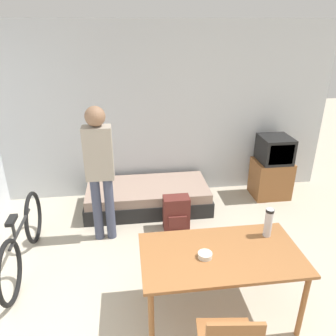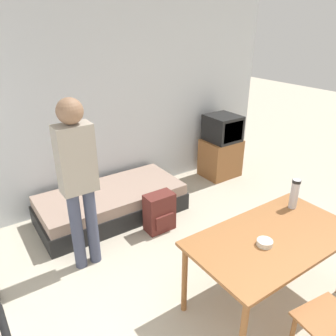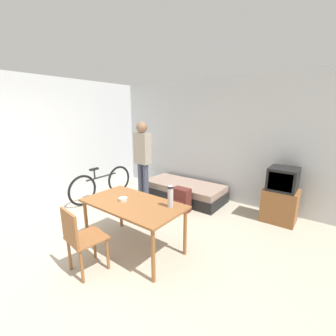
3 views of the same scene
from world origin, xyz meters
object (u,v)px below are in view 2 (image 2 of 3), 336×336
object	(u,v)px
tv	(221,147)
mate_bowl	(265,243)
dining_table	(273,243)
person_standing	(78,175)
backpack	(160,212)
daybed	(112,203)
thermos_flask	(295,193)

from	to	relation	value
tv	mate_bowl	bearing A→B (deg)	-126.02
dining_table	person_standing	world-z (taller)	person_standing
dining_table	mate_bowl	bearing A→B (deg)	-166.80
mate_bowl	backpack	xyz separation A→B (m)	(-0.02, 1.54, -0.51)
person_standing	mate_bowl	xyz separation A→B (m)	(0.98, -1.45, -0.30)
daybed	mate_bowl	bearing A→B (deg)	-80.40
tv	backpack	size ratio (longest dim) A/B	2.09
dining_table	daybed	bearing A→B (deg)	103.92
thermos_flask	person_standing	bearing A→B (deg)	143.87
mate_bowl	backpack	world-z (taller)	mate_bowl
daybed	person_standing	bearing A→B (deg)	-131.38
daybed	mate_bowl	distance (m)	2.26
daybed	tv	size ratio (longest dim) A/B	1.84
thermos_flask	daybed	bearing A→B (deg)	118.52
mate_bowl	backpack	bearing A→B (deg)	90.57
daybed	person_standing	size ratio (longest dim) A/B	1.05
dining_table	backpack	size ratio (longest dim) A/B	2.99
daybed	backpack	distance (m)	0.71
daybed	tv	distance (m)	2.05
dining_table	thermos_flask	size ratio (longest dim) A/B	4.92
person_standing	thermos_flask	size ratio (longest dim) A/B	6.00
daybed	tv	world-z (taller)	tv
mate_bowl	tv	bearing A→B (deg)	53.98
thermos_flask	backpack	world-z (taller)	thermos_flask
dining_table	thermos_flask	distance (m)	0.60
person_standing	backpack	size ratio (longest dim) A/B	3.64
dining_table	mate_bowl	size ratio (longest dim) A/B	11.47
backpack	mate_bowl	bearing A→B (deg)	-89.43
backpack	tv	bearing A→B (deg)	24.03
tv	dining_table	bearing A→B (deg)	-123.74
daybed	person_standing	world-z (taller)	person_standing
daybed	mate_bowl	size ratio (longest dim) A/B	14.72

